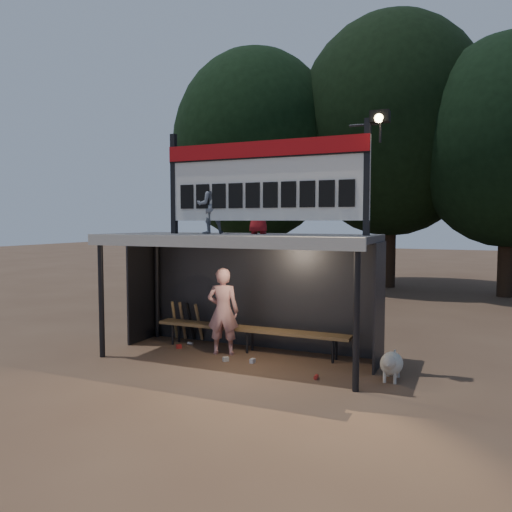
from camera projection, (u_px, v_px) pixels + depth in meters
The scene contains 13 objects.
ground at pixel (238, 359), 9.28m from camera, with size 80.00×80.00×0.00m, color #513928.
player at pixel (223, 311), 9.56m from camera, with size 0.61×0.40×1.67m, color silver.
child_a at pixel (210, 206), 9.41m from camera, with size 0.52×0.40×1.07m, color slate.
child_b at pixel (259, 209), 9.37m from camera, with size 0.46×0.30×0.95m, color #B41B20.
dugout_shelter at pixel (243, 259), 9.38m from camera, with size 5.10×2.08×2.32m.
scoreboard_assembly at pixel (265, 178), 8.82m from camera, with size 4.10×0.27×1.99m.
bench at pixel (250, 330), 9.76m from camera, with size 4.00×0.35×0.48m.
tree_left at pixel (255, 146), 19.64m from camera, with size 6.46×6.46×9.27m.
tree_mid at pixel (391, 126), 18.98m from camera, with size 7.22×7.22×10.36m.
tree_right at pixel (510, 142), 16.54m from camera, with size 6.08×6.08×8.72m.
dog at pixel (391, 364), 7.99m from camera, with size 0.36×0.81×0.49m.
bats at pixel (187, 321), 10.64m from camera, with size 0.68×0.35×0.84m.
litter at pixel (228, 356), 9.31m from camera, with size 3.20×1.20×0.08m.
Camera 1 is at (3.95, -8.23, 2.56)m, focal length 35.00 mm.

